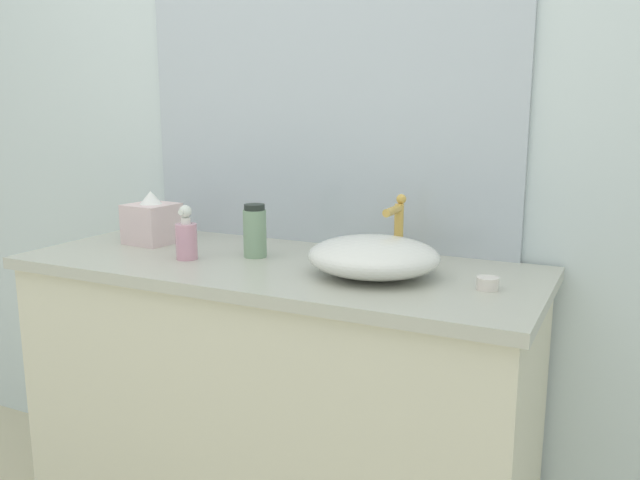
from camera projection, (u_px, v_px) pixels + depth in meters
The scene contains 9 objects.
bathroom_wall_rear at pixel (329, 116), 2.03m from camera, with size 6.00×0.06×2.60m, color silver.
vanity_counter at pixel (277, 412), 1.91m from camera, with size 1.46×0.59×0.90m.
wall_mirror_panel at pixel (321, 83), 1.98m from camera, with size 1.23×0.01×0.99m, color #B2BCC6.
sink_basin at pixel (374, 257), 1.67m from camera, with size 0.34×0.32×0.10m, color silver.
faucet at pixel (397, 222), 1.81m from camera, with size 0.03×0.13×0.19m.
soap_dispenser at pixel (186, 237), 1.85m from camera, with size 0.06×0.06×0.15m.
lotion_bottle at pixel (255, 231), 1.87m from camera, with size 0.07×0.07×0.15m.
tissue_box at pixel (152, 221), 2.06m from camera, with size 0.15×0.15×0.17m.
candle_jar at pixel (488, 283), 1.55m from camera, with size 0.05×0.05×0.03m, color silver.
Camera 1 is at (0.89, -1.14, 1.33)m, focal length 36.84 mm.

